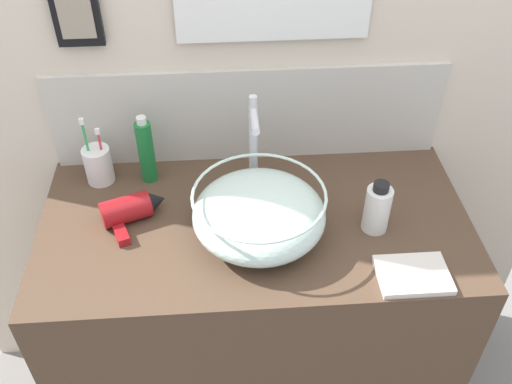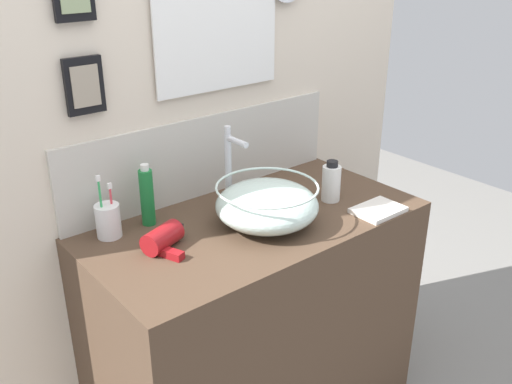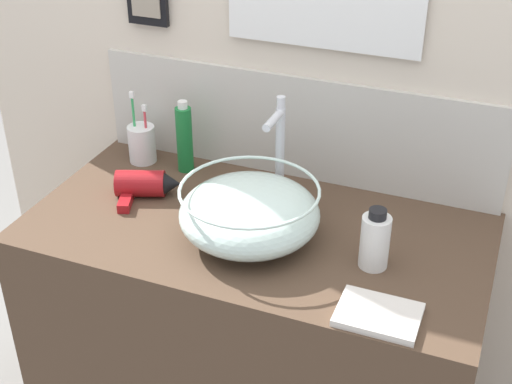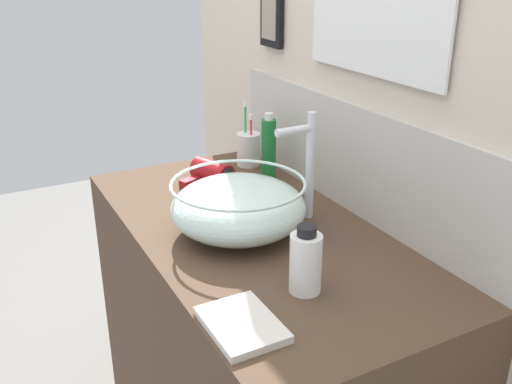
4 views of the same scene
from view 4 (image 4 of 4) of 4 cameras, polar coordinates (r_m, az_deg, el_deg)
vanity_counter at (r=1.72m, az=-0.03°, el=-17.82°), size 1.14×0.58×0.94m
back_panel at (r=1.54m, az=10.55°, el=6.45°), size 2.00×0.09×2.32m
glass_bowl_sink at (r=1.40m, az=-1.78°, el=-1.48°), size 0.33×0.33×0.14m
faucet at (r=1.46m, az=5.11°, el=3.22°), size 0.02×0.11×0.28m
hair_drier at (r=1.72m, az=-4.17°, el=1.83°), size 0.18×0.17×0.07m
toothbrush_cup at (r=1.87m, az=-0.75°, el=4.33°), size 0.08×0.08×0.21m
soap_dispenser at (r=1.17m, az=4.98°, el=-6.97°), size 0.07×0.07×0.15m
lotion_bottle at (r=1.74m, az=1.27°, el=4.37°), size 0.04×0.04×0.21m
hand_towel at (r=1.09m, az=-1.43°, el=-13.10°), size 0.17×0.13×0.02m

